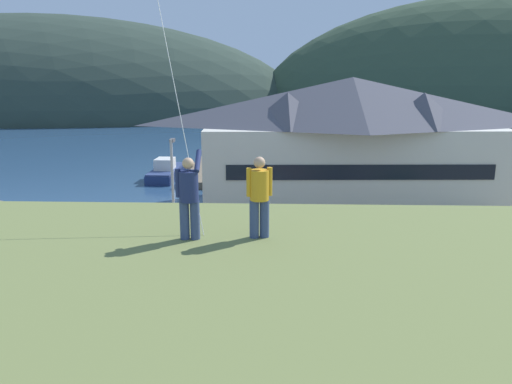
% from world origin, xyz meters
% --- Properties ---
extents(ground_plane, '(600.00, 600.00, 0.00)m').
position_xyz_m(ground_plane, '(0.00, 0.00, 0.00)').
color(ground_plane, '#66604C').
extents(parking_lot_pad, '(40.00, 20.00, 0.10)m').
position_xyz_m(parking_lot_pad, '(0.00, 5.00, 0.05)').
color(parking_lot_pad, slate).
rests_on(parking_lot_pad, ground).
extents(bay_water, '(360.00, 84.00, 0.03)m').
position_xyz_m(bay_water, '(0.00, 60.00, 0.01)').
color(bay_water, navy).
rests_on(bay_water, ground).
extents(far_hill_west_ridge, '(142.57, 69.83, 50.32)m').
position_xyz_m(far_hill_west_ridge, '(-61.32, 111.77, 0.00)').
color(far_hill_west_ridge, '#2D3D33').
rests_on(far_hill_west_ridge, ground).
extents(far_hill_east_peak, '(123.98, 47.47, 58.41)m').
position_xyz_m(far_hill_east_peak, '(58.69, 108.09, 0.00)').
color(far_hill_east_peak, '#334733').
rests_on(far_hill_east_peak, ground).
extents(harbor_lodge, '(24.42, 10.20, 10.16)m').
position_xyz_m(harbor_lodge, '(8.02, 20.71, 5.39)').
color(harbor_lodge, beige).
rests_on(harbor_lodge, ground).
extents(storage_shed_waterside, '(4.74, 5.13, 4.20)m').
position_xyz_m(storage_shed_waterside, '(-0.45, 23.09, 2.18)').
color(storage_shed_waterside, '#474C56').
rests_on(storage_shed_waterside, ground).
extents(wharf_dock, '(3.20, 15.15, 0.70)m').
position_xyz_m(wharf_dock, '(-5.35, 33.49, 0.35)').
color(wharf_dock, '#70604C').
rests_on(wharf_dock, ground).
extents(moored_boat_wharfside, '(2.69, 7.74, 2.16)m').
position_xyz_m(moored_boat_wharfside, '(-8.94, 30.93, 0.72)').
color(moored_boat_wharfside, navy).
rests_on(moored_boat_wharfside, ground).
extents(parked_car_front_row_red, '(4.35, 2.36, 1.82)m').
position_xyz_m(parked_car_front_row_red, '(2.91, 5.82, 1.06)').
color(parked_car_front_row_red, silver).
rests_on(parked_car_front_row_red, parking_lot_pad).
extents(parked_car_corner_spot, '(4.20, 2.06, 1.82)m').
position_xyz_m(parked_car_corner_spot, '(8.60, 5.45, 1.06)').
color(parked_car_corner_spot, black).
rests_on(parked_car_corner_spot, parking_lot_pad).
extents(parked_car_back_row_right, '(4.30, 2.24, 1.82)m').
position_xyz_m(parked_car_back_row_right, '(-5.61, -0.39, 1.06)').
color(parked_car_back_row_right, '#B28923').
rests_on(parked_car_back_row_right, parking_lot_pad).
extents(parked_car_mid_row_near, '(4.33, 2.33, 1.82)m').
position_xyz_m(parked_car_mid_row_near, '(-5.71, 6.80, 1.06)').
color(parked_car_mid_row_near, '#B28923').
rests_on(parked_car_mid_row_near, parking_lot_pad).
extents(parked_car_mid_row_far, '(4.25, 2.15, 1.82)m').
position_xyz_m(parked_car_mid_row_far, '(4.15, 0.06, 1.06)').
color(parked_car_mid_row_far, red).
rests_on(parked_car_mid_row_far, parking_lot_pad).
extents(parked_car_lone_by_shed, '(4.24, 2.14, 1.82)m').
position_xyz_m(parked_car_lone_by_shed, '(14.06, 7.50, 1.06)').
color(parked_car_lone_by_shed, '#236633').
rests_on(parked_car_lone_by_shed, parking_lot_pad).
extents(parked_car_front_row_silver, '(4.29, 2.23, 1.82)m').
position_xyz_m(parked_car_front_row_silver, '(-0.59, -0.55, 1.06)').
color(parked_car_front_row_silver, '#236633').
rests_on(parked_car_front_row_silver, parking_lot_pad).
extents(parking_light_pole, '(0.24, 0.78, 6.52)m').
position_xyz_m(parking_light_pole, '(-4.07, 10.56, 3.89)').
color(parking_light_pole, '#ADADB2').
rests_on(parking_light_pole, parking_lot_pad).
extents(person_kite_flyer, '(0.51, 0.66, 1.86)m').
position_xyz_m(person_kite_flyer, '(0.28, -8.70, 7.91)').
color(person_kite_flyer, '#384770').
rests_on(person_kite_flyer, grassy_hill_foreground).
extents(person_companion, '(0.54, 0.40, 1.74)m').
position_xyz_m(person_companion, '(1.74, -8.54, 7.90)').
color(person_companion, '#384770').
rests_on(person_companion, grassy_hill_foreground).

